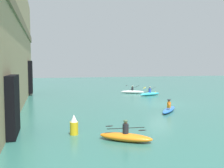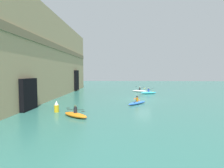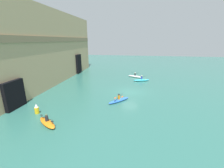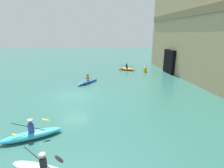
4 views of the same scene
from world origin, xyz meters
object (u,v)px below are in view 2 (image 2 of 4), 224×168
at_px(kayak_cyan, 148,93).
at_px(kayak_blue, 137,103).
at_px(kayak_white, 140,91).
at_px(marker_buoy, 56,107).
at_px(kayak_orange, 75,115).

distance_m(kayak_cyan, kayak_blue, 11.89).
relative_size(kayak_white, marker_buoy, 2.78).
xyz_separation_m(kayak_orange, kayak_blue, (7.05, -6.38, -0.02)).
xyz_separation_m(kayak_white, marker_buoy, (-19.54, 10.80, 0.31)).
bearing_deg(kayak_orange, kayak_white, 103.93).
height_order(kayak_cyan, kayak_orange, kayak_cyan).
bearing_deg(kayak_blue, marker_buoy, 160.70).
distance_m(kayak_cyan, kayak_white, 3.34).
distance_m(kayak_orange, kayak_blue, 9.51).
bearing_deg(marker_buoy, kayak_blue, -60.43).
relative_size(kayak_cyan, marker_buoy, 2.86).
distance_m(kayak_white, kayak_blue, 14.59).
bearing_deg(kayak_cyan, marker_buoy, 35.07).
distance_m(kayak_cyan, marker_buoy, 20.52).
xyz_separation_m(kayak_cyan, kayak_white, (3.03, 1.39, -0.00)).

